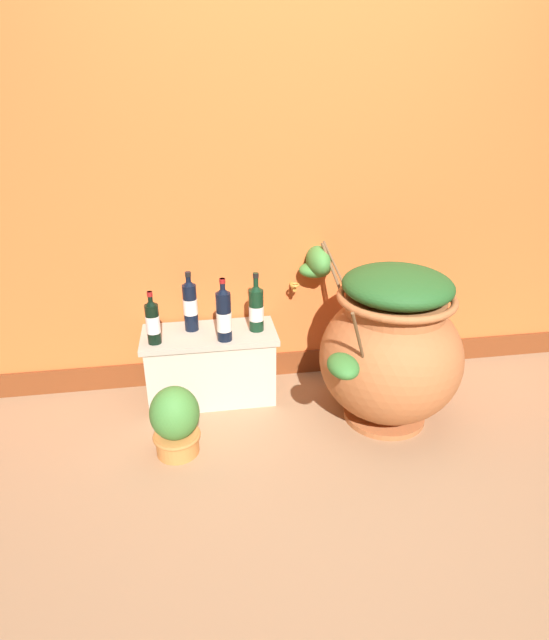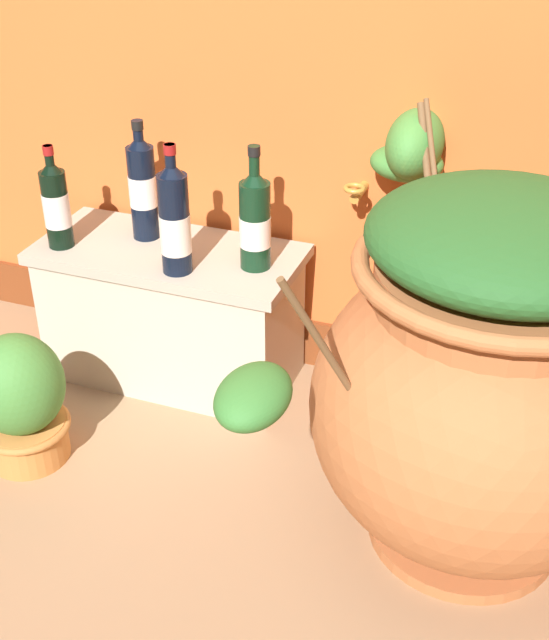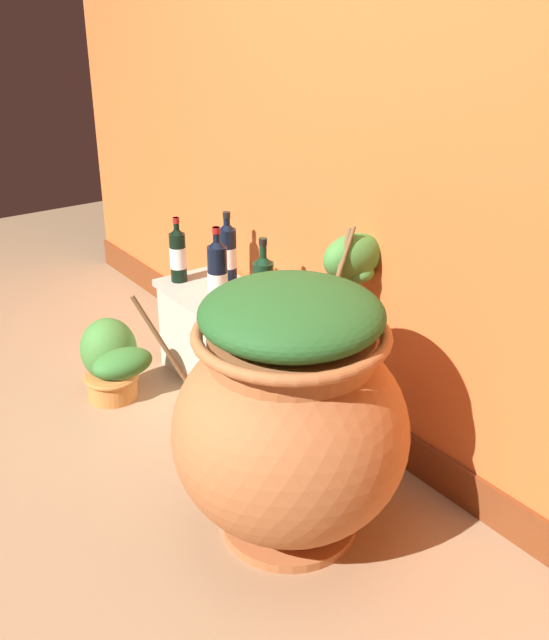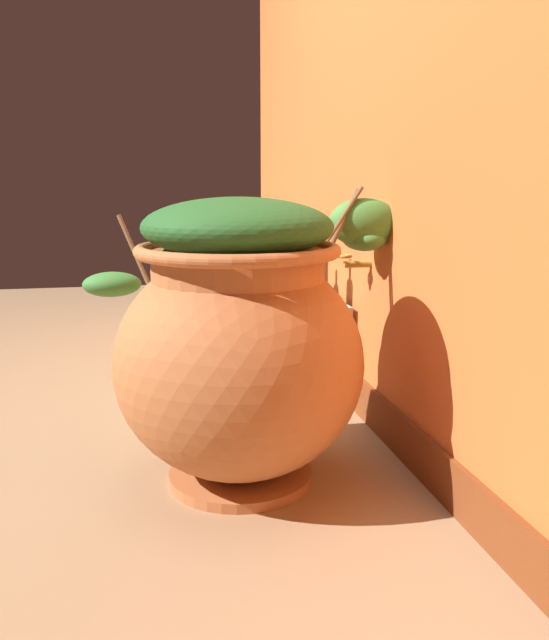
% 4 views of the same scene
% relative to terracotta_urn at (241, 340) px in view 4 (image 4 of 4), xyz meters
% --- Properties ---
extents(ground_plane, '(7.00, 7.00, 0.00)m').
position_rel_terracotta_urn_xyz_m(ground_plane, '(-0.38, -0.57, -0.43)').
color(ground_plane, '#9E7A56').
extents(back_wall, '(4.40, 0.33, 2.60)m').
position_rel_terracotta_urn_xyz_m(back_wall, '(-0.38, 0.63, 0.87)').
color(back_wall, '#D6662D').
rests_on(back_wall, ground_plane).
extents(terracotta_urn, '(0.78, 1.03, 0.86)m').
position_rel_terracotta_urn_xyz_m(terracotta_urn, '(0.00, 0.00, 0.00)').
color(terracotta_urn, '#B26638').
rests_on(terracotta_urn, ground_plane).
extents(stone_ledge, '(0.72, 0.34, 0.40)m').
position_rel_terracotta_urn_xyz_m(stone_ledge, '(-0.89, 0.34, -0.21)').
color(stone_ledge, beige).
rests_on(stone_ledge, ground_plane).
extents(wine_bottle_left, '(0.08, 0.08, 0.33)m').
position_rel_terracotta_urn_xyz_m(wine_bottle_left, '(-0.98, 0.39, 0.13)').
color(wine_bottle_left, black).
rests_on(wine_bottle_left, stone_ledge).
extents(wine_bottle_middle, '(0.08, 0.08, 0.34)m').
position_rel_terracotta_urn_xyz_m(wine_bottle_middle, '(-0.81, 0.24, 0.12)').
color(wine_bottle_middle, black).
rests_on(wine_bottle_middle, stone_ledge).
extents(wine_bottle_right, '(0.08, 0.08, 0.33)m').
position_rel_terracotta_urn_xyz_m(wine_bottle_right, '(-0.63, 0.33, 0.11)').
color(wine_bottle_right, black).
rests_on(wine_bottle_right, stone_ledge).
extents(wine_bottle_back, '(0.07, 0.07, 0.28)m').
position_rel_terracotta_urn_xyz_m(wine_bottle_back, '(-1.17, 0.26, 0.10)').
color(wine_bottle_back, black).
rests_on(wine_bottle_back, stone_ledge).
extents(potted_shrub, '(0.23, 0.23, 0.35)m').
position_rel_terracotta_urn_xyz_m(potted_shrub, '(-1.07, -0.12, -0.25)').
color(potted_shrub, '#CC7F3D').
rests_on(potted_shrub, ground_plane).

